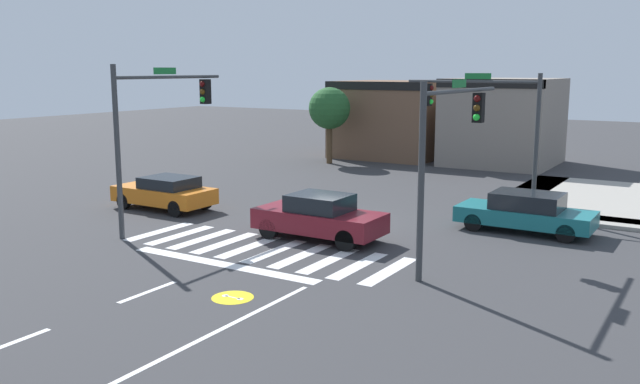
{
  "coord_description": "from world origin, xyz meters",
  "views": [
    {
      "loc": [
        12.67,
        -21.45,
        5.75
      ],
      "look_at": [
        -0.55,
        -0.01,
        1.13
      ],
      "focal_mm": 37.72,
      "sensor_mm": 36.0,
      "label": 1
    }
  ],
  "objects_px": {
    "traffic_signal_southwest": "(159,116)",
    "car_teal": "(526,212)",
    "traffic_signal_northeast": "(485,114)",
    "roadside_tree": "(329,109)",
    "car_orange": "(165,192)",
    "car_maroon": "(319,217)",
    "traffic_signal_southeast": "(451,135)"
  },
  "relations": [
    {
      "from": "traffic_signal_southeast",
      "to": "car_teal",
      "type": "distance_m",
      "value": 6.1
    },
    {
      "from": "car_orange",
      "to": "roadside_tree",
      "type": "xyz_separation_m",
      "value": [
        -1.33,
        15.52,
        2.64
      ]
    },
    {
      "from": "car_orange",
      "to": "roadside_tree",
      "type": "relative_size",
      "value": 0.92
    },
    {
      "from": "car_orange",
      "to": "roadside_tree",
      "type": "bearing_deg",
      "value": -85.1
    },
    {
      "from": "roadside_tree",
      "to": "car_maroon",
      "type": "bearing_deg",
      "value": -60.18
    },
    {
      "from": "traffic_signal_southeast",
      "to": "roadside_tree",
      "type": "relative_size",
      "value": 1.28
    },
    {
      "from": "car_orange",
      "to": "car_teal",
      "type": "height_order",
      "value": "car_teal"
    },
    {
      "from": "traffic_signal_southwest",
      "to": "car_teal",
      "type": "relative_size",
      "value": 1.26
    },
    {
      "from": "car_orange",
      "to": "car_maroon",
      "type": "xyz_separation_m",
      "value": [
        8.09,
        -0.92,
        0.07
      ]
    },
    {
      "from": "traffic_signal_southwest",
      "to": "roadside_tree",
      "type": "distance_m",
      "value": 18.3
    },
    {
      "from": "car_orange",
      "to": "car_teal",
      "type": "bearing_deg",
      "value": -164.29
    },
    {
      "from": "traffic_signal_northeast",
      "to": "traffic_signal_southwest",
      "type": "xyz_separation_m",
      "value": [
        -8.88,
        -9.54,
        0.15
      ]
    },
    {
      "from": "traffic_signal_southwest",
      "to": "car_orange",
      "type": "xyz_separation_m",
      "value": [
        -2.25,
        2.42,
        -3.38
      ]
    },
    {
      "from": "car_orange",
      "to": "roadside_tree",
      "type": "distance_m",
      "value": 15.8
    },
    {
      "from": "traffic_signal_southeast",
      "to": "car_orange",
      "type": "relative_size",
      "value": 1.4
    },
    {
      "from": "traffic_signal_southwest",
      "to": "car_orange",
      "type": "relative_size",
      "value": 1.38
    },
    {
      "from": "traffic_signal_southwest",
      "to": "car_maroon",
      "type": "height_order",
      "value": "traffic_signal_southwest"
    },
    {
      "from": "car_orange",
      "to": "car_teal",
      "type": "xyz_separation_m",
      "value": [
        13.8,
        3.88,
        0.01
      ]
    },
    {
      "from": "car_maroon",
      "to": "roadside_tree",
      "type": "distance_m",
      "value": 19.12
    },
    {
      "from": "car_maroon",
      "to": "car_teal",
      "type": "height_order",
      "value": "car_maroon"
    },
    {
      "from": "traffic_signal_northeast",
      "to": "roadside_tree",
      "type": "height_order",
      "value": "traffic_signal_northeast"
    },
    {
      "from": "car_maroon",
      "to": "car_orange",
      "type": "bearing_deg",
      "value": -6.47
    },
    {
      "from": "traffic_signal_southwest",
      "to": "car_teal",
      "type": "distance_m",
      "value": 13.58
    },
    {
      "from": "traffic_signal_southwest",
      "to": "car_maroon",
      "type": "distance_m",
      "value": 6.88
    },
    {
      "from": "roadside_tree",
      "to": "car_teal",
      "type": "bearing_deg",
      "value": -37.57
    },
    {
      "from": "car_teal",
      "to": "roadside_tree",
      "type": "distance_m",
      "value": 19.27
    },
    {
      "from": "car_maroon",
      "to": "roadside_tree",
      "type": "bearing_deg",
      "value": -60.18
    },
    {
      "from": "traffic_signal_southwest",
      "to": "car_orange",
      "type": "distance_m",
      "value": 4.72
    },
    {
      "from": "car_maroon",
      "to": "roadside_tree",
      "type": "relative_size",
      "value": 0.95
    },
    {
      "from": "traffic_signal_northeast",
      "to": "roadside_tree",
      "type": "xyz_separation_m",
      "value": [
        -12.46,
        8.4,
        -0.59
      ]
    },
    {
      "from": "traffic_signal_southwest",
      "to": "car_orange",
      "type": "height_order",
      "value": "traffic_signal_southwest"
    },
    {
      "from": "traffic_signal_northeast",
      "to": "car_maroon",
      "type": "xyz_separation_m",
      "value": [
        -3.04,
        -8.04,
        -3.16
      ]
    }
  ]
}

